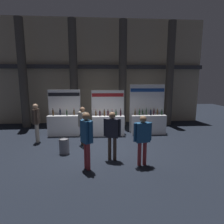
% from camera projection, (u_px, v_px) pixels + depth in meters
% --- Properties ---
extents(ground_plane, '(26.94, 26.94, 0.00)m').
position_uv_depth(ground_plane, '(100.00, 148.00, 7.70)').
color(ground_plane, black).
extents(hall_colonnade, '(13.47, 1.37, 6.57)m').
position_uv_depth(hall_colonnade, '(98.00, 73.00, 11.79)').
color(hall_colonnade, tan).
rests_on(hall_colonnade, ground_plane).
extents(exhibitor_booth_0, '(1.64, 0.66, 2.31)m').
position_uv_depth(exhibitor_booth_0, '(64.00, 123.00, 9.52)').
color(exhibitor_booth_0, white).
rests_on(exhibitor_booth_0, ground_plane).
extents(exhibitor_booth_1, '(1.69, 0.66, 2.27)m').
position_uv_depth(exhibitor_booth_1, '(108.00, 123.00, 9.54)').
color(exhibitor_booth_1, white).
rests_on(exhibitor_booth_1, ground_plane).
extents(exhibitor_booth_2, '(1.86, 0.66, 2.56)m').
position_uv_depth(exhibitor_booth_2, '(148.00, 122.00, 9.78)').
color(exhibitor_booth_2, white).
rests_on(exhibitor_booth_2, ground_plane).
extents(trash_bin, '(0.38, 0.38, 0.59)m').
position_uv_depth(trash_bin, '(64.00, 146.00, 7.11)').
color(trash_bin, slate).
rests_on(trash_bin, ground_plane).
extents(visitor_0, '(0.41, 0.47, 1.83)m').
position_uv_depth(visitor_0, '(87.00, 135.00, 5.72)').
color(visitor_0, maroon).
rests_on(visitor_0, ground_plane).
extents(visitor_1, '(0.42, 0.52, 1.68)m').
position_uv_depth(visitor_1, '(83.00, 122.00, 7.90)').
color(visitor_1, '#47382D').
rests_on(visitor_1, ground_plane).
extents(visitor_2, '(0.62, 0.29, 1.67)m').
position_uv_depth(visitor_2, '(143.00, 136.00, 6.01)').
color(visitor_2, maroon).
rests_on(visitor_2, ground_plane).
extents(visitor_3, '(0.24, 0.50, 1.76)m').
position_uv_depth(visitor_3, '(36.00, 120.00, 8.32)').
color(visitor_3, '#ADA393').
rests_on(visitor_3, ground_plane).
extents(visitor_4, '(0.59, 0.34, 1.73)m').
position_uv_depth(visitor_4, '(112.00, 131.00, 6.42)').
color(visitor_4, '#47382D').
rests_on(visitor_4, ground_plane).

